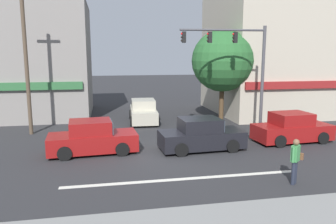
# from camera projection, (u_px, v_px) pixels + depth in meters

# --- Properties ---
(ground_plane) EXTENTS (120.00, 120.00, 0.00)m
(ground_plane) POSITION_uv_depth(u_px,v_px,m) (166.00, 152.00, 15.68)
(ground_plane) COLOR #2B2B2D
(lane_marking_stripe) EXTENTS (9.00, 0.24, 0.01)m
(lane_marking_stripe) POSITION_uv_depth(u_px,v_px,m) (184.00, 179.00, 12.29)
(lane_marking_stripe) COLOR silver
(lane_marking_stripe) RESTS_ON ground
(building_left_block) EXTENTS (12.66, 8.23, 8.44)m
(building_left_block) POSITION_uv_depth(u_px,v_px,m) (2.00, 60.00, 24.31)
(building_left_block) COLOR gray
(building_left_block) RESTS_ON ground
(building_right_corner) EXTENTS (11.70, 9.19, 11.76)m
(building_right_corner) POSITION_uv_depth(u_px,v_px,m) (288.00, 39.00, 26.21)
(building_right_corner) COLOR #B7AD99
(building_right_corner) RESTS_ON ground
(street_tree) EXTENTS (4.17, 4.17, 6.30)m
(street_tree) POSITION_uv_depth(u_px,v_px,m) (223.00, 61.00, 22.02)
(street_tree) COLOR #4C3823
(street_tree) RESTS_ON ground
(utility_pole_near_left) EXTENTS (1.40, 0.22, 8.10)m
(utility_pole_near_left) POSITION_uv_depth(u_px,v_px,m) (26.00, 62.00, 18.55)
(utility_pole_near_left) COLOR brown
(utility_pole_near_left) RESTS_ON ground
(traffic_light_mast) EXTENTS (4.88, 0.56, 6.20)m
(traffic_light_mast) POSITION_uv_depth(u_px,v_px,m) (241.00, 60.00, 18.36)
(traffic_light_mast) COLOR #47474C
(traffic_light_mast) RESTS_ON ground
(sedan_crossing_leftbound) EXTENTS (4.19, 2.05, 1.58)m
(sedan_crossing_leftbound) POSITION_uv_depth(u_px,v_px,m) (201.00, 136.00, 16.00)
(sedan_crossing_leftbound) COLOR black
(sedan_crossing_leftbound) RESTS_ON ground
(sedan_crossing_rightbound) EXTENTS (2.04, 4.18, 1.58)m
(sedan_crossing_rightbound) POSITION_uv_depth(u_px,v_px,m) (143.00, 112.00, 22.65)
(sedan_crossing_rightbound) COLOR #B7B29E
(sedan_crossing_rightbound) RESTS_ON ground
(sedan_approaching_near) EXTENTS (4.21, 2.10, 1.58)m
(sedan_approaching_near) POSITION_uv_depth(u_px,v_px,m) (93.00, 138.00, 15.44)
(sedan_approaching_near) COLOR maroon
(sedan_approaching_near) RESTS_ON ground
(sedan_waiting_far) EXTENTS (4.21, 2.10, 1.58)m
(sedan_waiting_far) POSITION_uv_depth(u_px,v_px,m) (292.00, 129.00, 17.48)
(sedan_waiting_far) COLOR maroon
(sedan_waiting_far) RESTS_ON ground
(pedestrian_foreground_with_bag) EXTENTS (0.64, 0.52, 1.67)m
(pedestrian_foreground_with_bag) POSITION_uv_depth(u_px,v_px,m) (295.00, 158.00, 11.69)
(pedestrian_foreground_with_bag) COLOR #232838
(pedestrian_foreground_with_bag) RESTS_ON ground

